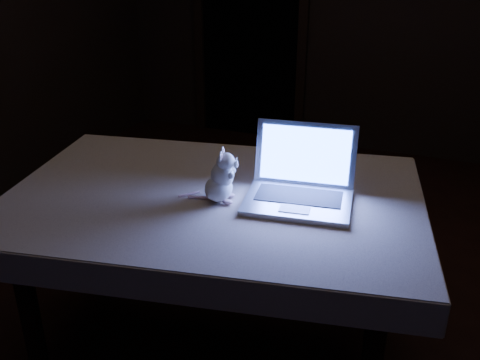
% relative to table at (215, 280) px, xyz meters
% --- Properties ---
extents(floor, '(5.00, 5.00, 0.00)m').
position_rel_table_xyz_m(floor, '(0.18, 0.32, -0.40)').
color(floor, black).
rests_on(floor, ground).
extents(doorway, '(1.06, 0.36, 2.13)m').
position_rel_table_xyz_m(doorway, '(-0.92, 2.82, 0.67)').
color(doorway, black).
rests_on(doorway, back_wall).
extents(table, '(1.63, 1.21, 0.80)m').
position_rel_table_xyz_m(table, '(0.00, 0.00, 0.00)').
color(table, black).
rests_on(table, floor).
extents(tablecloth, '(1.83, 1.46, 0.12)m').
position_rel_table_xyz_m(tablecloth, '(0.08, 0.03, 0.35)').
color(tablecloth, beige).
rests_on(tablecloth, table).
extents(laptop, '(0.44, 0.40, 0.27)m').
position_rel_table_xyz_m(laptop, '(0.33, 0.03, 0.54)').
color(laptop, '#B0B1B6').
rests_on(laptop, tablecloth).
extents(plush_mouse, '(0.21, 0.21, 0.21)m').
position_rel_table_xyz_m(plush_mouse, '(0.04, -0.04, 0.51)').
color(plush_mouse, white).
rests_on(plush_mouse, tablecloth).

